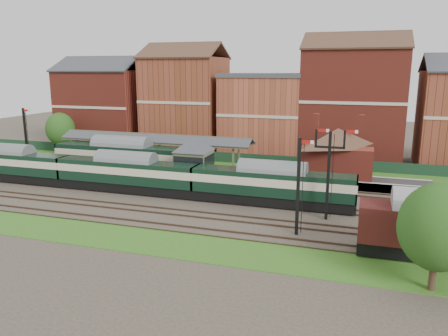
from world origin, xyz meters
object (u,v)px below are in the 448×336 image
(platform_railcar, at_px, (122,157))
(semaphore_bracket, at_px, (329,169))
(signal_box, at_px, (194,162))
(dmu_train, at_px, (127,173))
(goods_van_a, at_px, (407,227))

(platform_railcar, bearing_deg, semaphore_bracket, -19.07)
(signal_box, distance_m, semaphore_bracket, 16.16)
(dmu_train, relative_size, platform_railcar, 2.69)
(semaphore_bracket, xyz_separation_m, goods_van_a, (6.05, -6.50, -2.36))
(signal_box, relative_size, dmu_train, 0.12)
(platform_railcar, bearing_deg, dmu_train, -56.12)
(signal_box, relative_size, semaphore_bracket, 0.73)
(semaphore_bracket, relative_size, platform_railcar, 0.45)
(platform_railcar, xyz_separation_m, goods_van_a, (32.09, -15.50, -0.16))
(dmu_train, height_order, goods_van_a, goods_van_a)
(semaphore_bracket, bearing_deg, goods_van_a, -47.06)
(goods_van_a, bearing_deg, semaphore_bracket, 132.94)
(semaphore_bracket, distance_m, dmu_train, 21.96)
(semaphore_bracket, bearing_deg, signal_box, 159.08)
(dmu_train, distance_m, goods_van_a, 29.15)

